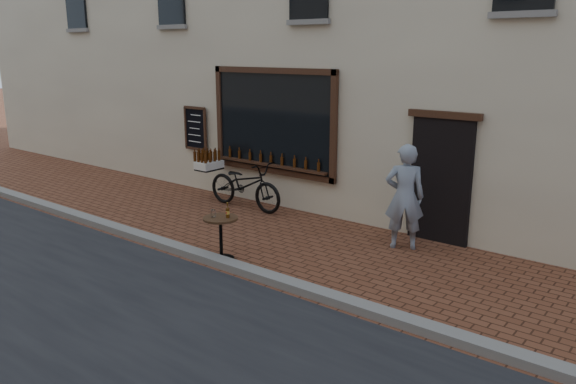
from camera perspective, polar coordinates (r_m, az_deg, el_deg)
The scene contains 5 objects.
ground at distance 8.73m, azimuth -6.41°, elevation -8.27°, with size 90.00×90.00×0.00m, color brown.
kerb at distance 8.84m, azimuth -5.51°, elevation -7.53°, with size 90.00×0.25×0.12m, color slate.
cargo_bicycle at distance 12.08m, azimuth -4.54°, elevation 0.84°, with size 2.36×0.71×1.12m.
bistro_table at distance 9.13m, azimuth -6.84°, elevation -3.81°, with size 0.56×0.56×0.97m.
pedestrian at distance 9.71m, azimuth 11.76°, elevation -0.48°, with size 0.66×0.44×1.82m, color gray.
Camera 1 is at (5.72, -5.69, 3.34)m, focal length 35.00 mm.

